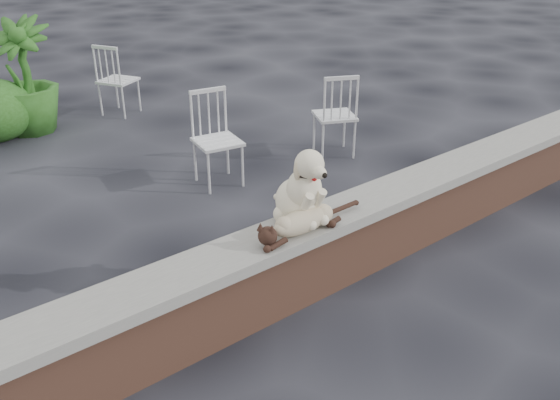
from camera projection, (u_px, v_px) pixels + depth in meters
ground at (379, 256)px, 4.88m from camera, size 60.00×60.00×0.00m
brick_wall at (382, 229)px, 4.77m from camera, size 6.00×0.30×0.50m
capstone at (384, 196)px, 4.64m from camera, size 6.20×0.40×0.08m
dog at (298, 183)px, 4.08m from camera, size 0.39×0.50×0.57m
cat at (303, 220)px, 4.02m from camera, size 1.10×0.30×0.19m
chair_b at (218, 140)px, 5.92m from camera, size 0.65×0.65×0.94m
chair_c at (335, 114)px, 6.64m from camera, size 0.75×0.75×0.94m
chair_e at (118, 79)px, 7.93m from camera, size 0.76×0.76×0.94m
potted_plant_b at (23, 76)px, 7.21m from camera, size 1.09×1.09×1.38m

